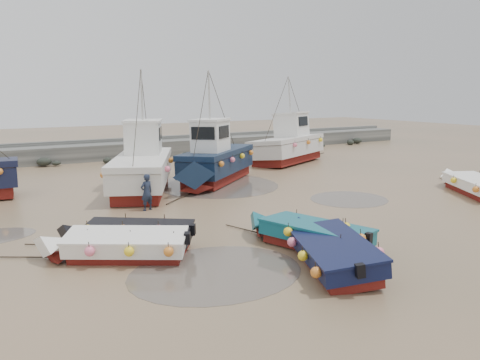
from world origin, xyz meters
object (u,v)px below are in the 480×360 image
object	(u,v)px
cabin_boat_3	(292,144)
cabin_boat_2	(214,159)
dinghy_2	(306,230)
person	(147,210)
dinghy_0	(115,242)
cabin_boat_1	(143,165)
dinghy_3	(474,183)
dinghy_1	(331,246)
dinghy_4	(128,232)

from	to	relation	value
cabin_boat_3	cabin_boat_2	bearing A→B (deg)	-88.66
dinghy_2	cabin_boat_2	bearing A→B (deg)	59.44
dinghy_2	person	bearing A→B (deg)	93.17
dinghy_0	dinghy_2	world-z (taller)	same
person	dinghy_2	bearing A→B (deg)	95.40
dinghy_0	cabin_boat_1	world-z (taller)	cabin_boat_1
dinghy_3	cabin_boat_2	distance (m)	13.70
dinghy_0	cabin_boat_3	bearing A→B (deg)	-19.72
dinghy_3	cabin_boat_3	world-z (taller)	cabin_boat_3
cabin_boat_1	cabin_boat_2	bearing A→B (deg)	18.89
dinghy_1	dinghy_2	bearing A→B (deg)	99.74
dinghy_3	dinghy_4	bearing A→B (deg)	-151.24
dinghy_1	dinghy_2	size ratio (longest dim) A/B	1.06
cabin_boat_2	cabin_boat_3	size ratio (longest dim) A/B	0.84
dinghy_1	cabin_boat_1	bearing A→B (deg)	117.39
dinghy_4	cabin_boat_2	size ratio (longest dim) A/B	0.63
dinghy_0	person	size ratio (longest dim) A/B	3.35
dinghy_3	dinghy_1	bearing A→B (deg)	-132.87
cabin_boat_3	dinghy_4	bearing A→B (deg)	-77.08
dinghy_2	dinghy_1	bearing A→B (deg)	-121.38
cabin_boat_1	dinghy_2	bearing A→B (deg)	-57.27
dinghy_4	cabin_boat_2	distance (m)	11.51
dinghy_1	dinghy_4	world-z (taller)	same
dinghy_4	person	size ratio (longest dim) A/B	3.14
dinghy_2	person	distance (m)	7.93
dinghy_0	dinghy_1	world-z (taller)	same
dinghy_1	dinghy_3	distance (m)	13.58
dinghy_1	dinghy_0	bearing A→B (deg)	168.78
cabin_boat_3	person	bearing A→B (deg)	-84.67
dinghy_1	person	bearing A→B (deg)	128.37
dinghy_4	cabin_boat_3	size ratio (longest dim) A/B	0.53
dinghy_0	cabin_boat_2	size ratio (longest dim) A/B	0.67
dinghy_3	cabin_boat_1	bearing A→B (deg)	176.34
cabin_boat_1	cabin_boat_3	bearing A→B (deg)	42.97
dinghy_2	cabin_boat_2	size ratio (longest dim) A/B	0.72
dinghy_1	dinghy_3	world-z (taller)	same
cabin_boat_2	dinghy_2	bearing A→B (deg)	127.90
dinghy_0	dinghy_4	world-z (taller)	same
dinghy_2	cabin_boat_1	xyz separation A→B (m)	(-1.45, 11.81, 0.77)
person	dinghy_0	bearing A→B (deg)	45.12
dinghy_1	cabin_boat_1	size ratio (longest dim) A/B	0.60
dinghy_0	dinghy_4	size ratio (longest dim) A/B	1.07
person	cabin_boat_1	bearing A→B (deg)	-123.95
cabin_boat_1	cabin_boat_2	xyz separation A→B (m)	(3.92, -0.47, 0.05)
dinghy_0	person	xyz separation A→B (m)	(2.94, 5.34, -0.55)
dinghy_3	dinghy_4	world-z (taller)	same
cabin_boat_2	person	distance (m)	6.81
dinghy_3	person	size ratio (longest dim) A/B	3.87
dinghy_2	cabin_boat_3	xyz separation A→B (m)	(11.35, 15.79, 0.80)
dinghy_0	dinghy_3	size ratio (longest dim) A/B	0.87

